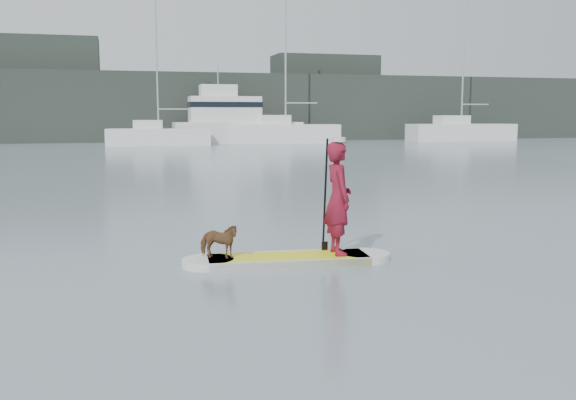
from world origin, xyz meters
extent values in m
plane|color=slate|center=(0.00, 0.00, 0.00)|extent=(140.00, 140.00, 0.00)
cube|color=yellow|center=(0.72, 3.40, 0.06)|extent=(2.56, 1.01, 0.12)
cylinder|color=silver|center=(-0.53, 3.51, 0.06)|extent=(0.80, 0.80, 0.12)
cylinder|color=silver|center=(1.96, 3.29, 0.06)|extent=(0.80, 0.80, 0.12)
cube|color=silver|center=(0.75, 3.77, 0.06)|extent=(2.50, 0.27, 0.12)
cube|color=silver|center=(0.69, 3.03, 0.06)|extent=(2.50, 0.27, 0.12)
imported|color=maroon|center=(1.52, 3.33, 1.01)|extent=(0.44, 0.66, 1.78)
cylinder|color=silver|center=(1.52, 3.33, 1.93)|extent=(0.22, 0.22, 0.07)
imported|color=#542F1C|center=(-0.36, 3.49, 0.39)|extent=(0.70, 0.55, 0.54)
cylinder|color=black|center=(1.41, 3.65, 1.00)|extent=(0.06, 0.30, 1.89)
cube|color=black|center=(1.41, 3.65, 0.10)|extent=(0.10, 0.03, 0.32)
cube|color=white|center=(1.34, 43.76, 0.64)|extent=(7.89, 2.97, 1.29)
cube|color=white|center=(0.56, 43.82, 1.61)|extent=(2.28, 1.83, 0.64)
cylinder|color=#B7B7BC|center=(1.34, 43.76, 6.26)|extent=(0.13, 0.13, 9.94)
cylinder|color=#B7B7BC|center=(2.44, 43.68, 2.76)|extent=(2.21, 0.26, 0.09)
cube|color=white|center=(11.86, 45.71, 0.77)|extent=(9.13, 4.07, 1.54)
cube|color=white|center=(10.98, 45.84, 1.93)|extent=(2.72, 2.33, 0.77)
cylinder|color=#B7B7BC|center=(11.86, 45.71, 7.16)|extent=(0.15, 0.15, 11.24)
cylinder|color=#B7B7BC|center=(13.16, 45.53, 3.31)|extent=(2.63, 0.48, 0.11)
cube|color=white|center=(28.11, 45.64, 0.76)|extent=(9.64, 3.08, 1.52)
cube|color=white|center=(27.15, 45.67, 1.90)|extent=(2.73, 2.05, 0.76)
cylinder|color=#B7B7BC|center=(28.11, 45.64, 7.83)|extent=(0.15, 0.15, 12.61)
cylinder|color=#B7B7BC|center=(29.41, 45.61, 3.26)|extent=(2.61, 0.18, 0.11)
cube|color=white|center=(8.00, 46.87, 0.86)|extent=(10.55, 3.36, 1.72)
cube|color=white|center=(6.95, 46.88, 2.77)|extent=(5.81, 2.66, 2.10)
cube|color=white|center=(6.42, 46.88, 4.30)|extent=(2.96, 1.82, 0.96)
cube|color=black|center=(6.95, 46.88, 3.16)|extent=(5.92, 2.73, 0.43)
cylinder|color=#B7B7BC|center=(6.42, 46.88, 5.55)|extent=(0.10, 0.10, 1.53)
cube|color=#212924|center=(0.00, 53.00, 3.00)|extent=(90.00, 6.00, 6.00)
cube|color=#212924|center=(-10.00, 54.00, 4.50)|extent=(14.00, 4.00, 9.00)
cube|color=#212924|center=(18.00, 54.00, 4.00)|extent=(10.00, 4.00, 8.00)
camera|label=1|loc=(-1.83, -6.11, 2.31)|focal=40.00mm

